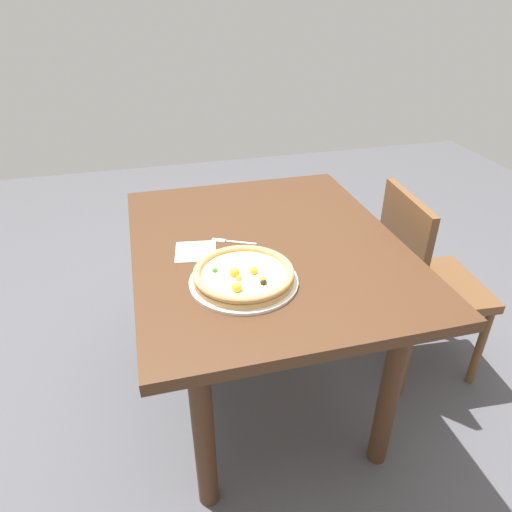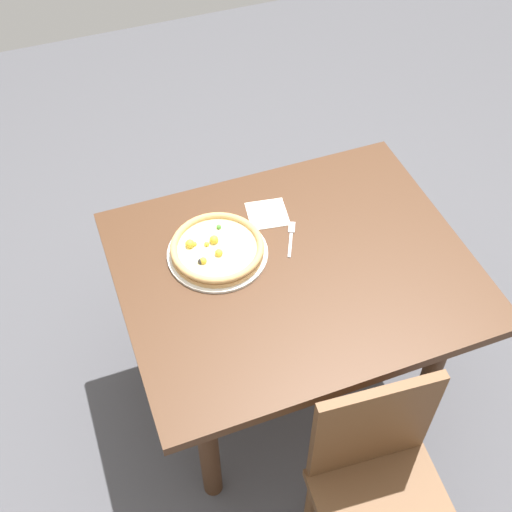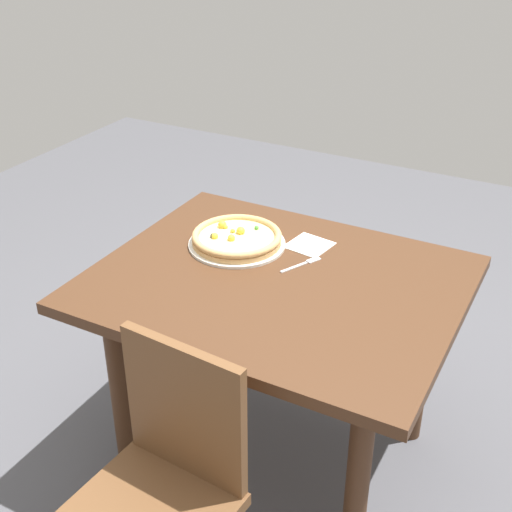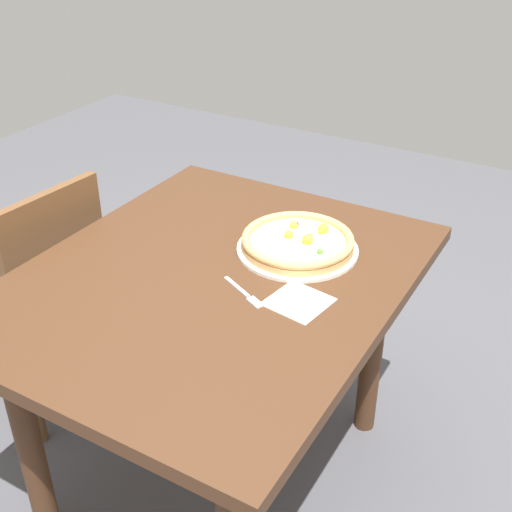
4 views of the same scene
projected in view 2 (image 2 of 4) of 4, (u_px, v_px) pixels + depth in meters
name	position (u px, v px, depth m)	size (l,w,h in m)	color
ground_plane	(287.00, 381.00, 2.76)	(6.00, 6.00, 0.00)	#4C4C51
dining_table	(294.00, 286.00, 2.28)	(1.17, 0.95, 0.75)	#472B19
chair_near	(380.00, 489.00, 1.98)	(0.43, 0.43, 0.86)	brown
plate	(218.00, 253.00, 2.22)	(0.34, 0.34, 0.01)	silver
pizza	(217.00, 248.00, 2.20)	(0.32, 0.32, 0.05)	tan
fork	(291.00, 236.00, 2.28)	(0.09, 0.16, 0.00)	silver
napkin	(268.00, 214.00, 2.35)	(0.14, 0.14, 0.00)	white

